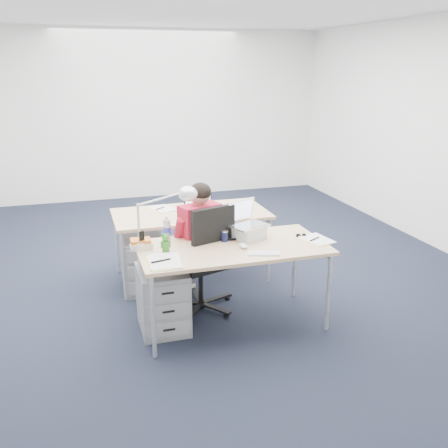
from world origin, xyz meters
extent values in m
plane|color=black|center=(0.00, 0.00, 0.00)|extent=(7.00, 7.00, 0.00)
cube|color=white|center=(0.00, 3.50, 1.40)|extent=(6.00, 0.02, 2.80)
cube|color=white|center=(0.00, -3.50, 1.40)|extent=(6.00, 0.02, 2.80)
cube|color=white|center=(3.00, 0.00, 1.40)|extent=(0.02, 7.00, 2.80)
cube|color=white|center=(0.00, 0.00, 2.80)|extent=(6.00, 7.00, 0.01)
cube|color=tan|center=(-0.06, -1.28, 0.71)|extent=(1.60, 0.80, 0.03)
cylinder|color=#B7BABC|center=(-0.81, -1.63, 0.35)|extent=(0.04, 0.04, 0.70)
cylinder|color=#B7BABC|center=(0.69, -1.63, 0.35)|extent=(0.04, 0.04, 0.70)
cylinder|color=#B7BABC|center=(-0.81, -0.93, 0.35)|extent=(0.04, 0.04, 0.70)
cylinder|color=#B7BABC|center=(0.69, -0.93, 0.35)|extent=(0.04, 0.04, 0.70)
cube|color=tan|center=(-0.17, -0.18, 0.71)|extent=(1.60, 0.80, 0.03)
cylinder|color=#B7BABC|center=(-0.92, -0.53, 0.35)|extent=(0.04, 0.04, 0.70)
cylinder|color=#B7BABC|center=(0.58, -0.53, 0.35)|extent=(0.04, 0.04, 0.70)
cylinder|color=#B7BABC|center=(-0.92, 0.17, 0.35)|extent=(0.04, 0.04, 0.70)
cylinder|color=#B7BABC|center=(0.58, 0.17, 0.35)|extent=(0.04, 0.04, 0.70)
cylinder|color=black|center=(-0.25, -0.91, 0.25)|extent=(0.04, 0.04, 0.40)
cube|color=black|center=(-0.25, -0.91, 0.46)|extent=(0.56, 0.56, 0.07)
cube|color=black|center=(-0.19, -1.12, 0.79)|extent=(0.42, 0.18, 0.50)
cube|color=#A8182E|center=(-0.25, -0.90, 0.76)|extent=(0.41, 0.30, 0.50)
sphere|color=tan|center=(-0.25, -0.90, 1.11)|extent=(0.19, 0.19, 0.19)
cube|color=gray|center=(-0.66, -1.19, 0.28)|extent=(0.40, 0.50, 0.55)
cube|color=gray|center=(-0.70, -0.32, 0.28)|extent=(0.40, 0.50, 0.55)
cube|color=white|center=(0.13, -1.53, 0.74)|extent=(0.28, 0.18, 0.01)
ellipsoid|color=white|center=(0.01, -1.35, 0.75)|extent=(0.07, 0.11, 0.04)
cylinder|color=#141940|center=(-0.09, -1.14, 0.78)|extent=(0.07, 0.07, 0.10)
cylinder|color=silver|center=(-0.56, -0.95, 0.84)|extent=(0.08, 0.08, 0.21)
cube|color=silver|center=(-0.81, -1.11, 0.77)|extent=(0.20, 0.16, 0.08)
cube|color=black|center=(-0.81, -1.14, 0.81)|extent=(0.05, 0.04, 0.16)
cube|color=#F5F58E|center=(-0.69, -1.48, 0.74)|extent=(0.26, 0.36, 0.01)
cube|color=#F5F58E|center=(0.69, -1.35, 0.73)|extent=(0.27, 0.33, 0.01)
cylinder|color=white|center=(0.01, 0.04, 0.78)|extent=(0.08, 0.08, 0.10)
cube|color=white|center=(-0.44, 0.02, 0.73)|extent=(0.29, 0.33, 0.01)
camera|label=1|loc=(-1.28, -5.07, 2.19)|focal=40.00mm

